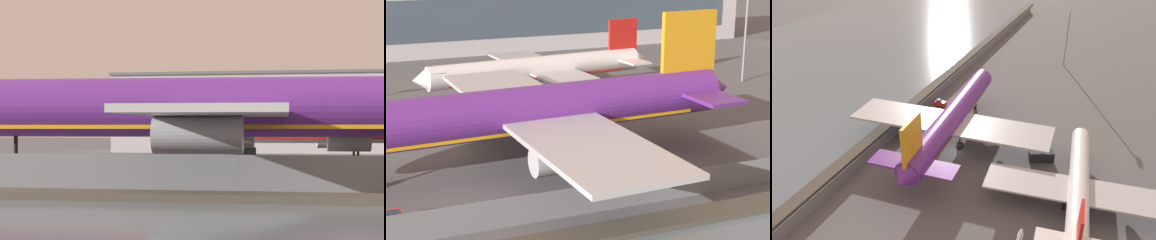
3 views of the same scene
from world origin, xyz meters
TOP-DOWN VIEW (x-y plane):
  - ground_plane at (0.00, 0.00)m, footprint 500.00×500.00m
  - shoreline_seawall at (0.00, -20.50)m, footprint 320.00×3.00m
  - perimeter_fence at (0.00, -16.00)m, footprint 280.00×0.10m
  - cargo_jet_purple at (-4.09, -2.51)m, footprint 53.19×45.52m
  - passenger_jet_white_red at (7.46, 26.90)m, footprint 38.58×33.37m
  - ops_van at (-3.79, 18.35)m, footprint 3.83×5.61m

SIDE VIEW (x-z plane):
  - ground_plane at x=0.00m, z-range 0.00..0.00m
  - shoreline_seawall at x=0.00m, z-range 0.00..0.50m
  - ops_van at x=-3.79m, z-range 0.04..2.52m
  - perimeter_fence at x=0.00m, z-range 0.00..2.66m
  - passenger_jet_white_red at x=7.46m, z-range -1.31..9.75m
  - cargo_jet_purple at x=-4.09m, z-range -1.86..13.89m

